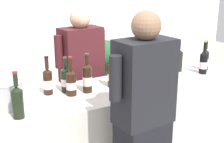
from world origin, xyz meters
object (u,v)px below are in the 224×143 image
Objects in this scene: wine_bottle_7 at (17,101)px; person_guest at (143,133)px; wine_bottle_10 at (205,59)px; wine_bottle_1 at (66,79)px; wine_bottle_5 at (163,58)px; wine_bottle_11 at (179,59)px; ice_bucket at (7,94)px; wine_bottle_3 at (48,81)px; wine_glass at (157,71)px; wine_bottle_9 at (71,82)px; wine_bottle_6 at (155,69)px; wine_bottle_0 at (112,74)px; wine_bottle_4 at (135,65)px; potted_shrub at (107,67)px; person_server at (82,87)px; wine_bottle_8 at (87,78)px; wine_bottle_2 at (203,62)px.

person_guest reaches higher than wine_bottle_7.
wine_bottle_7 is 1.06× the size of wine_bottle_10.
wine_bottle_1 is 1.48m from wine_bottle_10.
wine_bottle_5 is 1.17m from person_guest.
wine_bottle_11 is 1.71m from ice_bucket.
wine_bottle_3 is 0.19× the size of person_guest.
wine_bottle_11 is at bearing 157.71° from wine_bottle_10.
wine_bottle_9 is at bearing 168.67° from wine_glass.
wine_bottle_6 is at bearing -10.13° from wine_bottle_1.
wine_bottle_3 is 0.46m from wine_bottle_7.
wine_bottle_0 is 0.96× the size of wine_bottle_9.
potted_shrub is (0.33, 1.12, -0.34)m from wine_bottle_4.
person_guest is (-0.53, -0.57, -0.24)m from wine_bottle_6.
ice_bucket is 1.07m from person_server.
wine_bottle_9 is (-1.08, -0.18, -0.02)m from wine_bottle_5.
wine_bottle_3 is (-0.15, 0.02, 0.00)m from wine_bottle_1.
wine_bottle_4 is 1.09× the size of wine_bottle_6.
wine_bottle_8 is at bearing -109.72° from person_server.
person_server is 0.95× the size of person_guest.
potted_shrub is (-0.35, 1.33, -0.33)m from wine_bottle_2.
wine_bottle_8 is 1.06× the size of wine_bottle_10.
wine_bottle_5 is 1.88× the size of wine_glass.
wine_bottle_8 is at bearing -0.41° from wine_bottle_9.
wine_bottle_2 is 1.00× the size of wine_bottle_7.
wine_bottle_4 is 0.30× the size of potted_shrub.
wine_bottle_8 is 1.07m from wine_bottle_11.
wine_glass reaches higher than potted_shrub.
wine_bottle_7 is 1.42× the size of ice_bucket.
wine_bottle_4 reaches higher than wine_bottle_1.
wine_bottle_5 is 0.16m from wine_bottle_11.
wine_bottle_5 reaches higher than wine_bottle_3.
wine_bottle_5 is at bearing 45.03° from wine_glass.
wine_bottle_3 is 0.96× the size of wine_bottle_8.
wine_bottle_8 is 0.68m from person_server.
wine_bottle_4 is at bearing 15.45° from wine_bottle_7.
wine_bottle_4 is 0.20m from wine_bottle_6.
person_guest reaches higher than wine_bottle_11.
potted_shrub is (1.49, 1.44, -0.34)m from wine_bottle_7.
wine_bottle_1 is (-0.40, 0.08, -0.01)m from wine_bottle_0.
wine_bottle_6 reaches higher than ice_bucket.
wine_bottle_6 reaches higher than wine_bottle_1.
wine_bottle_0 is at bearing -10.57° from wine_bottle_3.
person_server reaches higher than wine_bottle_8.
wine_bottle_2 is at bearing 25.41° from person_guest.
wine_bottle_1 is 1.62× the size of wine_glass.
wine_bottle_9 is 1.39× the size of ice_bucket.
wine_bottle_4 reaches higher than wine_bottle_10.
wine_bottle_0 is at bearing -175.09° from wine_bottle_11.
wine_bottle_11 is (1.36, -0.03, 0.01)m from wine_bottle_3.
wine_bottle_5 is at bearing 44.62° from person_guest.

